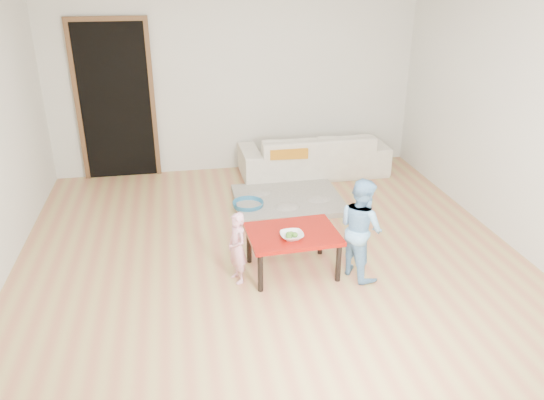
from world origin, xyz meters
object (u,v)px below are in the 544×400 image
object	(u,v)px
sofa	(313,154)
bowl	(292,236)
basin	(248,206)
child_pink	(237,248)
child_blue	(361,228)
red_table	(292,252)

from	to	relation	value
sofa	bowl	world-z (taller)	sofa
bowl	basin	size ratio (longest dim) A/B	0.57
sofa	child_pink	distance (m)	2.91
child_pink	basin	bearing A→B (deg)	149.31
child_blue	bowl	bearing A→B (deg)	65.75
sofa	basin	xyz separation A→B (m)	(-1.07, -1.06, -0.24)
red_table	bowl	world-z (taller)	bowl
sofa	red_table	xyz separation A→B (m)	(-0.85, -2.49, -0.09)
red_table	basin	size ratio (longest dim) A/B	2.24
red_table	child_blue	bearing A→B (deg)	-14.99
child_pink	sofa	bearing A→B (deg)	132.64
bowl	child_blue	xyz separation A→B (m)	(0.64, -0.05, 0.04)
sofa	bowl	size ratio (longest dim) A/B	9.52
red_table	bowl	distance (m)	0.26
basin	bowl	bearing A→B (deg)	-83.21
sofa	red_table	bearing A→B (deg)	70.30
sofa	child_pink	size ratio (longest dim) A/B	2.96
bowl	child_pink	distance (m)	0.51
red_table	child_blue	size ratio (longest dim) A/B	0.86
bowl	basin	distance (m)	1.60
child_blue	red_table	bearing A→B (deg)	54.89
red_table	child_pink	world-z (taller)	child_pink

